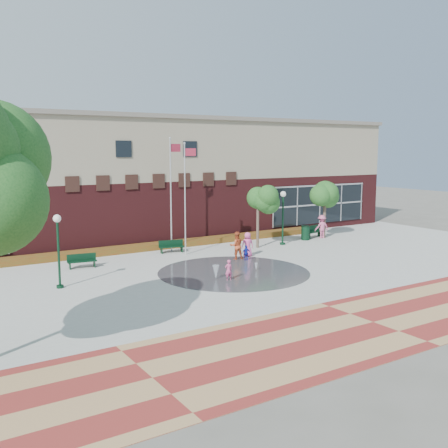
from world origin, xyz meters
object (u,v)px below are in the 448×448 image
bench_left (82,264)px  child_splash (229,270)px  flagpole_right (171,188)px  trash_can (305,233)px  flagpole_left (186,193)px

bench_left → child_splash: 8.87m
flagpole_right → child_splash: flagpole_right is taller
flagpole_right → trash_can: bearing=-19.0°
flagpole_right → bench_left: size_ratio=4.47×
flagpole_right → bench_left: 7.96m
flagpole_right → trash_can: (10.41, -1.50, -3.66)m
flagpole_right → child_splash: size_ratio=6.77×
flagpole_left → child_splash: bearing=-94.9°
flagpole_left → trash_can: flagpole_left is taller
trash_can → child_splash: size_ratio=0.99×
flagpole_left → bench_left: 7.86m
trash_can → flagpole_right: bearing=171.8°
child_splash → bench_left: bearing=-47.0°
flagpole_left → flagpole_right: (-0.23, 1.55, 0.20)m
bench_left → child_splash: size_ratio=1.51×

